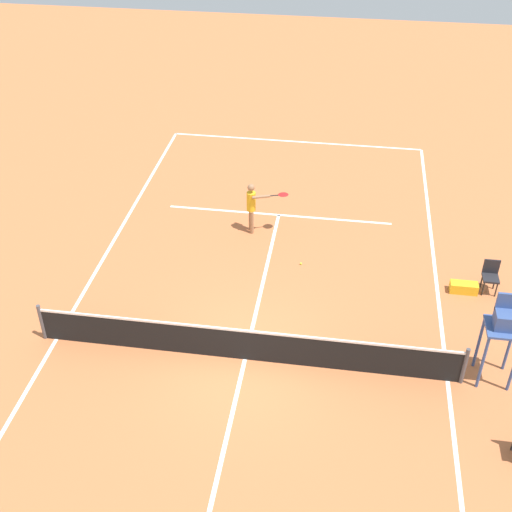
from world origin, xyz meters
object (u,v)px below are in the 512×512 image
at_px(tennis_ball, 301,264).
at_px(umpire_chair, 504,326).
at_px(equipment_bag, 464,288).
at_px(player_serving, 253,204).
at_px(courtside_chair_mid, 491,275).

bearing_deg(tennis_ball, umpire_chair, 141.67).
height_order(umpire_chair, equipment_bag, umpire_chair).
height_order(tennis_ball, equipment_bag, equipment_bag).
distance_m(player_serving, courtside_chair_mid, 7.28).
distance_m(tennis_ball, equipment_bag, 4.66).
xyz_separation_m(player_serving, courtside_chair_mid, (-6.99, 2.01, -0.48)).
bearing_deg(umpire_chair, tennis_ball, -38.33).
height_order(tennis_ball, umpire_chair, umpire_chair).
bearing_deg(courtside_chair_mid, equipment_bag, 14.78).
distance_m(tennis_ball, umpire_chair, 6.47).
relative_size(player_serving, equipment_bag, 2.24).
xyz_separation_m(umpire_chair, courtside_chair_mid, (-0.37, -3.46, -1.07)).
relative_size(tennis_ball, equipment_bag, 0.09).
bearing_deg(equipment_bag, player_serving, -19.11).
xyz_separation_m(courtside_chair_mid, equipment_bag, (0.68, 0.18, -0.38)).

